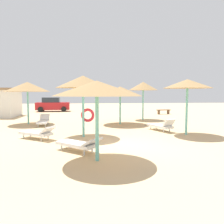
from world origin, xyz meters
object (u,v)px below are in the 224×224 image
Objects in this scene: parasol_6 at (143,86)px; bench_0 at (164,111)px; parasol_1 at (97,89)px; lounger_3 at (161,125)px; parasol_3 at (187,84)px; parasol_5 at (120,91)px; parasol_0 at (27,87)px; parked_car at (53,105)px; lounger_4 at (38,133)px; parasol_4 at (83,83)px; lounger_0 at (43,121)px; lounger_1 at (79,144)px.

bench_0 is at bearing 53.98° from parasol_6.
lounger_3 is at bearing 53.76° from parasol_1.
parasol_5 is at bearing 123.79° from parasol_3.
lounger_3 is (8.62, -3.86, -2.35)m from parasol_0.
bench_0 is at bearing -21.77° from parked_car.
lounger_4 is at bearing -131.00° from bench_0.
parasol_4 is at bearing 10.37° from lounger_4.
parasol_4 is at bearing -51.60° from parasol_0.
parasol_0 is 2.82m from lounger_0.
parasol_3 is at bearing -84.45° from parasol_6.
parked_car is at bearing 101.74° from lounger_1.
parasol_1 is 5.09m from lounger_4.
parasol_1 is 4.22m from parasol_4.
parasol_4 reaches higher than lounger_3.
parked_car is (-4.70, 20.70, -1.55)m from parasol_1.
lounger_3 is 6.95m from lounger_4.
parasol_3 is at bearing -0.26° from parasol_4.
parasol_1 is 9.30m from lounger_0.
lounger_3 is (4.64, 4.28, 0.02)m from lounger_1.
parasol_6 reaches higher than lounger_3.
parasol_4 is 1.59× the size of lounger_3.
parasol_5 is 1.72× the size of lounger_1.
parasol_0 is at bearing 116.41° from parasol_1.
parasol_4 is 0.98× the size of parasol_6.
parasol_3 is (4.93, 4.14, 0.34)m from parasol_1.
parasol_0 is 14.09m from bench_0.
parasol_6 reaches higher than parasol_4.
parked_car reaches higher than lounger_3.
bench_0 is (3.42, 4.71, -2.46)m from parasol_6.
lounger_0 reaches higher than lounger_1.
parasol_4 is at bearing 179.74° from parasol_3.
parasol_1 is at bearing -116.00° from bench_0.
bench_0 is (8.22, 11.59, -2.42)m from parasol_4.
parked_car is at bearing 90.36° from parasol_0.
lounger_1 is 16.79m from bench_0.
lounger_1 reaches higher than bench_0.
parasol_4 is (-0.54, 4.16, 0.39)m from parasol_1.
lounger_4 is at bearing 126.13° from parasol_1.
lounger_3 is (4.54, 1.29, -2.44)m from parasol_4.
lounger_1 is (-2.62, -7.38, -2.04)m from parasol_5.
parasol_4 is 1.63× the size of lounger_0.
parasol_3 reaches higher than lounger_1.
parasol_5 is at bearing 77.01° from parasol_1.
parasol_0 is at bearing 151.55° from parasol_3.
parasol_4 reaches higher than lounger_1.
parasol_3 is 6.94m from parasol_6.
parked_car is (-12.38, 4.94, 0.48)m from bench_0.
parasol_0 is 10.41m from parasol_1.
lounger_0 is at bearing 158.18° from lounger_3.
bench_0 is at bearing 27.60° from parasol_0.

